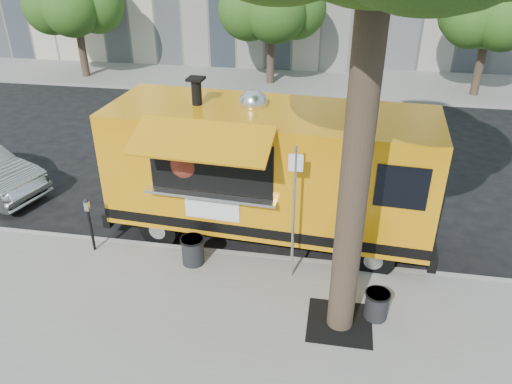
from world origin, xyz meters
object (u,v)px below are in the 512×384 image
(food_truck, at_px, (268,170))
(far_tree_c, at_px, (492,8))
(trash_bin_right, at_px, (377,304))
(trash_bin_left, at_px, (193,250))
(parking_meter, at_px, (89,218))
(sign_post, at_px, (294,207))

(food_truck, bearing_deg, far_tree_c, 63.19)
(far_tree_c, height_order, trash_bin_right, far_tree_c)
(far_tree_c, bearing_deg, trash_bin_left, -121.93)
(trash_bin_left, bearing_deg, parking_meter, 177.82)
(trash_bin_left, bearing_deg, trash_bin_right, -15.45)
(parking_meter, relative_size, food_truck, 0.17)
(food_truck, bearing_deg, parking_meter, -154.30)
(food_truck, relative_size, trash_bin_right, 13.54)
(sign_post, relative_size, parking_meter, 2.25)
(sign_post, distance_m, trash_bin_left, 2.57)
(food_truck, bearing_deg, trash_bin_right, -43.46)
(trash_bin_right, bearing_deg, sign_post, 150.57)
(food_truck, distance_m, trash_bin_right, 3.89)
(parking_meter, relative_size, trash_bin_right, 2.34)
(far_tree_c, xyz_separation_m, trash_bin_left, (-8.63, -13.84, -3.23))
(parking_meter, height_order, trash_bin_left, parking_meter)
(parking_meter, bearing_deg, trash_bin_right, -10.54)
(sign_post, bearing_deg, trash_bin_left, 177.12)
(food_truck, distance_m, trash_bin_left, 2.49)
(food_truck, relative_size, trash_bin_left, 12.37)
(trash_bin_left, xyz_separation_m, trash_bin_right, (3.89, -1.07, -0.03))
(trash_bin_right, bearing_deg, food_truck, 132.78)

